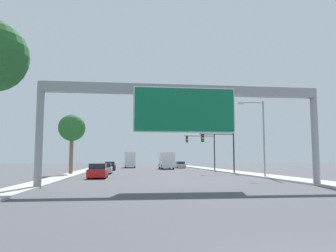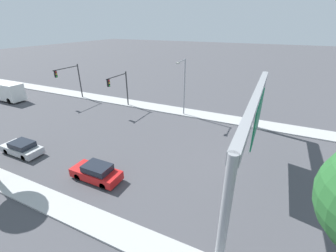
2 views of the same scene
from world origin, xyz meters
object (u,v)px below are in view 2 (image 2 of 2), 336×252
at_px(sign_gantry, 255,112).
at_px(traffic_light_near_intersection, 120,85).
at_px(car_far_left, 9,89).
at_px(street_lamp_right, 184,83).
at_px(traffic_light_mid_block, 72,77).
at_px(truck_box_secondary, 6,92).
at_px(car_near_center, 97,172).
at_px(car_near_left, 22,148).

xyz_separation_m(sign_gantry, traffic_light_near_intersection, (8.64, 20.10, -1.92)).
xyz_separation_m(car_far_left, traffic_light_near_intersection, (1.64, -25.86, 3.17)).
bearing_deg(street_lamp_right, car_far_left, 94.77).
xyz_separation_m(traffic_light_mid_block, street_lamp_right, (1.39, -19.80, 0.72)).
relative_size(truck_box_secondary, street_lamp_right, 0.93).
bearing_deg(car_near_center, sign_gantry, -58.63).
height_order(traffic_light_near_intersection, traffic_light_mid_block, traffic_light_mid_block).
relative_size(sign_gantry, street_lamp_right, 2.52).
relative_size(sign_gantry, car_near_left, 4.59).
bearing_deg(traffic_light_mid_block, traffic_light_near_intersection, -89.63).
height_order(truck_box_secondary, traffic_light_mid_block, traffic_light_mid_block).
height_order(car_near_left, street_lamp_right, street_lamp_right).
height_order(car_near_left, truck_box_secondary, truck_box_secondary).
xyz_separation_m(sign_gantry, car_near_center, (-7.00, 11.48, -5.05)).
distance_m(car_near_left, street_lamp_right, 20.69).
bearing_deg(car_far_left, sign_gantry, -98.66).
bearing_deg(street_lamp_right, car_near_center, 176.03).
height_order(car_far_left, car_near_center, car_near_center).
bearing_deg(traffic_light_near_intersection, car_near_center, -151.15).
bearing_deg(sign_gantry, traffic_light_mid_block, 74.09).
relative_size(car_near_left, car_near_center, 1.00).
bearing_deg(street_lamp_right, car_near_left, 146.91).
bearing_deg(sign_gantry, street_lamp_right, 45.93).
bearing_deg(truck_box_secondary, car_near_center, -109.72).
xyz_separation_m(car_near_center, street_lamp_right, (16.97, -1.18, 4.15)).
bearing_deg(truck_box_secondary, traffic_light_mid_block, -64.55).
bearing_deg(car_near_center, traffic_light_near_intersection, 28.85).
relative_size(traffic_light_mid_block, street_lamp_right, 0.74).
distance_m(car_far_left, car_near_center, 37.21).
distance_m(sign_gantry, car_near_center, 14.37).
height_order(truck_box_secondary, street_lamp_right, street_lamp_right).
height_order(car_near_center, traffic_light_near_intersection, traffic_light_near_intersection).
bearing_deg(street_lamp_right, truck_box_secondary, 101.99).
distance_m(car_far_left, street_lamp_right, 36.03).
relative_size(car_far_left, street_lamp_right, 0.58).
bearing_deg(car_near_center, car_near_left, 90.00).
distance_m(car_far_left, car_near_left, 28.30).
distance_m(sign_gantry, street_lamp_right, 14.37).
relative_size(car_far_left, car_near_center, 1.05).
height_order(car_near_center, street_lamp_right, street_lamp_right).
xyz_separation_m(sign_gantry, car_far_left, (7.00, 45.96, -5.09)).
bearing_deg(street_lamp_right, sign_gantry, -134.07).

